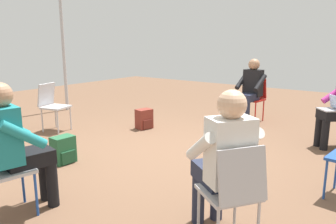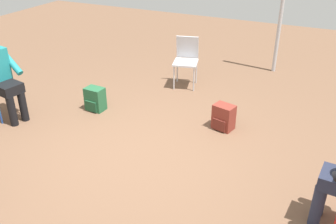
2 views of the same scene
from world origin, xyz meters
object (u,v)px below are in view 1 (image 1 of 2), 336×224
Objects in this scene: person_in_teal at (16,141)px; chair_southeast at (233,189)px; chair_west at (52,103)px; person_in_black at (251,87)px; backpack_by_empty_chair at (144,120)px; chair_north at (254,96)px; backpack_near_laptop_user at (63,151)px; person_in_white at (224,157)px.

chair_southeast is at bearing 30.65° from person_in_teal.
chair_west is at bearing 107.82° from chair_southeast.
person_in_black is 3.44× the size of backpack_by_empty_chair.
person_in_black is (2.55, 2.71, 0.20)m from chair_west.
chair_southeast is 1.96m from person_in_teal.
chair_north is 2.36× the size of backpack_near_laptop_user.
person_in_white is at bearing -38.86° from backpack_by_empty_chair.
chair_west is at bearing -138.27° from backpack_by_empty_chair.
person_in_white reaches higher than chair_north.
chair_west is at bearing 150.72° from person_in_teal.
person_in_black is at bearing 54.44° from person_in_white.
chair_southeast is at bearing 58.99° from chair_west.
person_in_white is at bearing 34.84° from person_in_teal.
chair_north is at bearing -90.00° from person_in_black.
chair_west reaches higher than backpack_by_empty_chair.
person_in_teal is at bearing 91.55° from chair_north.
person_in_white is 2.53m from backpack_near_laptop_user.
chair_north is 0.69× the size of person_in_black.
chair_west is at bearing 108.54° from person_in_white.
chair_west is 1.00× the size of chair_north.
chair_north is 0.69× the size of person_in_white.
backpack_by_empty_chair is at bearing 85.81° from chair_southeast.
person_in_teal is at bearing -53.14° from backpack_near_laptop_user.
person_in_black is (0.30, 4.60, 0.00)m from person_in_teal.
person_in_white reaches higher than chair_southeast.
backpack_by_empty_chair is at bearing 55.98° from person_in_black.
person_in_white reaches higher than backpack_near_laptop_user.
person_in_white reaches higher than chair_west.
person_in_teal reaches higher than chair_north.
person_in_white is at bearing 114.36° from chair_north.
chair_north is at bearing 53.48° from person_in_white.
chair_north is 0.69× the size of person_in_teal.
person_in_white and person_in_teal have the same top height.
backpack_by_empty_chair is (-1.04, 2.96, -0.54)m from person_in_teal.
backpack_by_empty_chair is (-1.36, -1.80, -0.34)m from chair_north.
person_in_white is at bearing 115.32° from person_in_black.
chair_north is at bearing 96.90° from person_in_teal.
person_in_black is at bearing 50.63° from backpack_by_empty_chair.
chair_north is 4.24m from person_in_white.
chair_north is at bearing 54.78° from chair_southeast.
person_in_teal is 3.44× the size of backpack_near_laptop_user.
backpack_by_empty_chair is (1.21, 1.08, -0.34)m from chair_west.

